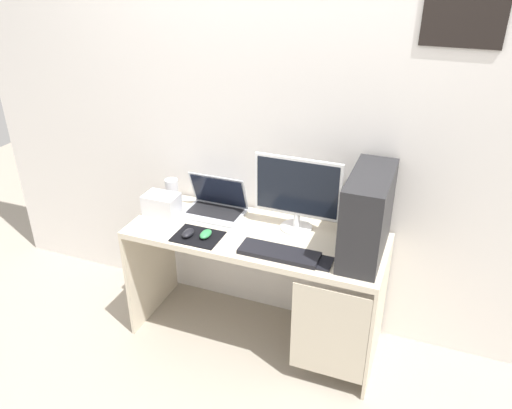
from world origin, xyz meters
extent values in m
plane|color=#9E9384|center=(0.00, 0.00, 0.00)|extent=(8.00, 8.00, 0.00)
cube|color=silver|center=(0.00, 0.32, 1.30)|extent=(4.00, 0.04, 2.60)
cube|color=black|center=(0.88, 0.29, 1.87)|extent=(0.36, 0.01, 0.26)
cube|color=beige|center=(0.00, 0.00, 0.71)|extent=(1.45, 0.55, 0.03)
cube|color=beige|center=(-0.71, 0.00, 0.35)|extent=(0.02, 0.55, 0.70)
cube|color=beige|center=(0.71, 0.00, 0.35)|extent=(0.02, 0.55, 0.70)
cube|color=beige|center=(0.50, -0.27, 0.38)|extent=(0.40, 0.01, 0.56)
cube|color=#232326|center=(0.59, 0.02, 0.95)|extent=(0.20, 0.50, 0.45)
cylinder|color=white|center=(0.19, 0.13, 0.74)|extent=(0.18, 0.18, 0.01)
cylinder|color=white|center=(0.19, 0.13, 0.78)|extent=(0.04, 0.04, 0.08)
cube|color=white|center=(0.19, 0.12, 0.99)|extent=(0.49, 0.02, 0.33)
cube|color=black|center=(0.19, 0.11, 0.99)|extent=(0.46, 0.00, 0.30)
cube|color=#B7BCC6|center=(-0.31, 0.11, 0.74)|extent=(0.35, 0.24, 0.01)
cube|color=black|center=(-0.31, 0.13, 0.74)|extent=(0.31, 0.16, 0.00)
cube|color=#B7BCC6|center=(-0.31, 0.19, 0.85)|extent=(0.35, 0.09, 0.22)
cube|color=black|center=(-0.31, 0.18, 0.85)|extent=(0.33, 0.07, 0.20)
cylinder|color=silver|center=(-0.62, 0.17, 0.81)|extent=(0.08, 0.08, 0.15)
cube|color=silver|center=(-0.60, 0.01, 0.79)|extent=(0.20, 0.14, 0.12)
cube|color=black|center=(0.19, -0.16, 0.74)|extent=(0.42, 0.14, 0.02)
cube|color=black|center=(-0.28, -0.15, 0.73)|extent=(0.26, 0.20, 0.00)
ellipsoid|color=#338C4C|center=(-0.24, -0.14, 0.75)|extent=(0.06, 0.10, 0.03)
ellipsoid|color=black|center=(-0.33, -0.17, 0.75)|extent=(0.06, 0.10, 0.03)
cube|color=black|center=(0.44, -0.16, 0.74)|extent=(0.07, 0.13, 0.01)
camera|label=1|loc=(0.87, -2.25, 2.17)|focal=35.45mm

